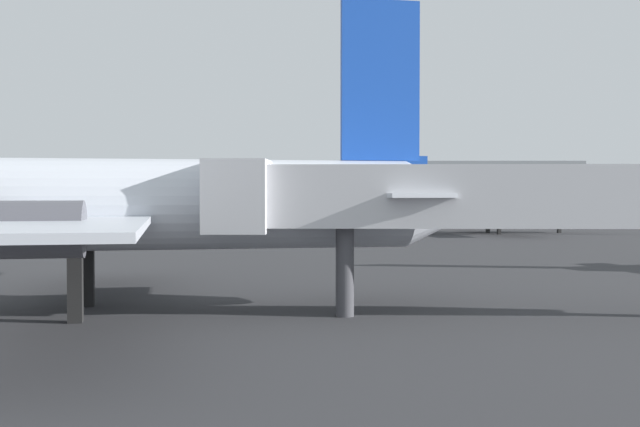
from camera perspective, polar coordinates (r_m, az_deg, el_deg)
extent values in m
cylinder|color=silver|center=(31.84, -19.72, 0.61)|extent=(29.21, 9.42, 3.62)
cone|color=silver|center=(33.51, 9.44, 0.71)|extent=(4.63, 4.35, 3.62)
cube|color=silver|center=(31.66, -17.11, -0.36)|extent=(10.97, 28.57, 0.25)
cube|color=silver|center=(32.72, 5.31, 1.34)|extent=(4.21, 9.07, 0.17)
cube|color=#1947B2|center=(32.92, 4.45, 9.70)|extent=(3.32, 0.98, 6.68)
cylinder|color=#4C4C54|center=(26.51, -20.26, -1.12)|extent=(3.44, 2.47, 1.87)
cylinder|color=#4C4C54|center=(37.06, -17.54, -0.39)|extent=(3.44, 2.47, 1.87)
cube|color=black|center=(29.78, -17.52, -5.30)|extent=(0.61, 0.61, 2.46)
cube|color=black|center=(33.89, -16.69, -4.48)|extent=(0.61, 0.61, 2.46)
cylinder|color=silver|center=(93.77, 13.25, 0.61)|extent=(22.82, 7.63, 2.81)
cone|color=silver|center=(99.87, 20.00, 0.61)|extent=(3.62, 3.41, 2.81)
cone|color=silver|center=(89.13, 5.69, 0.60)|extent=(3.62, 3.41, 2.81)
cube|color=silver|center=(93.30, 12.61, 0.35)|extent=(8.20, 20.34, 0.19)
cube|color=silver|center=(89.72, 6.87, 0.78)|extent=(3.26, 6.85, 0.13)
cube|color=#1947B2|center=(89.87, 7.11, 2.86)|extent=(2.51, 0.77, 4.26)
cylinder|color=#4C4C54|center=(97.05, 12.07, 0.31)|extent=(2.61, 1.89, 1.41)
cylinder|color=#4C4C54|center=(90.15, 13.99, 0.22)|extent=(2.61, 1.89, 1.41)
cube|color=black|center=(97.10, 17.15, -0.79)|extent=(0.47, 0.47, 1.96)
cube|color=black|center=(94.80, 12.22, -0.82)|extent=(0.47, 0.47, 1.96)
cube|color=black|center=(91.93, 13.01, -0.89)|extent=(0.47, 0.47, 1.96)
cube|color=silver|center=(30.58, 15.63, 1.21)|extent=(20.83, 1.84, 2.40)
cube|color=silver|center=(29.93, -6.08, 1.26)|extent=(2.43, 2.83, 2.80)
cylinder|color=#3F3F44|center=(29.81, 1.84, -4.32)|extent=(0.70, 0.70, 3.40)
cube|color=#999EA3|center=(140.68, 4.43, 1.60)|extent=(65.92, 25.13, 10.10)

